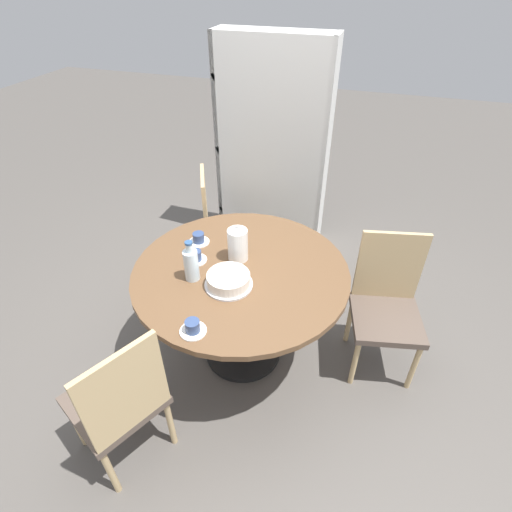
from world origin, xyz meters
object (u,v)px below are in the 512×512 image
at_px(cake_main, 228,280).
at_px(coffee_pot, 238,244).
at_px(chair_a, 119,401).
at_px(water_bottle, 191,264).
at_px(cup_b, 199,239).
at_px(cup_c, 193,328).
at_px(bookshelf, 271,158).
at_px(chair_c, 223,225).
at_px(chair_b, 386,304).
at_px(cup_a, 196,257).

bearing_deg(cake_main, coffee_pot, 97.43).
bearing_deg(cake_main, chair_a, -115.24).
xyz_separation_m(water_bottle, cup_b, (-0.11, 0.34, -0.07)).
xyz_separation_m(water_bottle, cup_c, (0.17, -0.37, -0.07)).
distance_m(chair_a, bookshelf, 2.33).
xyz_separation_m(chair_a, coffee_pot, (0.29, 0.94, 0.37)).
bearing_deg(chair_c, water_bottle, 167.43).
bearing_deg(chair_c, cup_b, 163.88).
bearing_deg(chair_b, cup_a, -179.63).
bearing_deg(cup_b, chair_b, 3.77).
xyz_separation_m(chair_a, chair_b, (1.21, 1.10, 0.00)).
relative_size(chair_b, bookshelf, 0.52).
height_order(chair_c, cup_a, chair_c).
distance_m(water_bottle, cup_a, 0.18).
distance_m(chair_a, cup_c, 0.51).
bearing_deg(water_bottle, chair_c, 102.13).
xyz_separation_m(water_bottle, cake_main, (0.22, 0.00, -0.07)).
xyz_separation_m(bookshelf, cup_b, (-0.12, -1.28, -0.04)).
bearing_deg(chair_a, coffee_pot, -170.79).
bearing_deg(cup_c, cake_main, 83.19).
bearing_deg(chair_b, chair_a, -150.05).
xyz_separation_m(coffee_pot, cup_b, (-0.30, 0.08, -0.08)).
bearing_deg(cake_main, chair_c, 114.07).
bearing_deg(coffee_pot, water_bottle, -126.26).
relative_size(chair_c, water_bottle, 3.66).
relative_size(chair_a, chair_b, 1.00).
relative_size(water_bottle, cup_c, 1.89).
distance_m(bookshelf, cup_a, 1.46).
bearing_deg(cup_c, chair_b, 40.11).
height_order(water_bottle, cup_c, water_bottle).
height_order(chair_c, cake_main, chair_c).
distance_m(chair_b, chair_c, 1.42).
height_order(chair_b, coffee_pot, coffee_pot).
xyz_separation_m(cup_a, cup_b, (-0.06, 0.18, 0.00)).
bearing_deg(chair_a, bookshelf, -156.26).
relative_size(chair_b, cup_a, 6.93).
xyz_separation_m(chair_c, cake_main, (0.42, -0.95, 0.30)).
xyz_separation_m(chair_b, cup_c, (-0.93, -0.79, 0.29)).
bearing_deg(cup_a, coffee_pot, 22.32).
relative_size(chair_c, bookshelf, 0.52).
height_order(chair_c, water_bottle, water_bottle).
bearing_deg(chair_a, cake_main, -178.72).
distance_m(water_bottle, cup_b, 0.36).
bearing_deg(water_bottle, bookshelf, 89.81).
relative_size(bookshelf, cake_main, 6.57).
bearing_deg(chair_a, water_bottle, -162.32).
xyz_separation_m(cake_main, cup_c, (-0.04, -0.38, -0.01)).
height_order(chair_a, chair_b, same).
xyz_separation_m(chair_a, chair_c, (-0.10, 1.64, 0.00)).
distance_m(chair_b, coffee_pot, 1.01).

